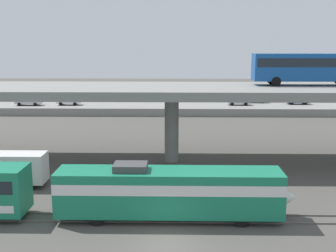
% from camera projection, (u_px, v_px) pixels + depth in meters
% --- Properties ---
extents(ground_plane, '(260.00, 260.00, 0.00)m').
position_uv_depth(ground_plane, '(167.00, 243.00, 28.27)').
color(ground_plane, '#4C4944').
extents(rail_strip_near, '(110.00, 0.12, 0.12)m').
position_uv_depth(rail_strip_near, '(168.00, 222.00, 31.47)').
color(rail_strip_near, '#59544C').
rests_on(rail_strip_near, ground_plane).
extents(rail_strip_far, '(110.00, 0.12, 0.12)m').
position_uv_depth(rail_strip_far, '(169.00, 214.00, 32.90)').
color(rail_strip_far, '#59544C').
rests_on(rail_strip_far, ground_plane).
extents(train_locomotive, '(17.36, 3.04, 4.18)m').
position_uv_depth(train_locomotive, '(180.00, 190.00, 31.77)').
color(train_locomotive, '#197A56').
rests_on(train_locomotive, ground_plane).
extents(highway_overpass, '(96.00, 11.41, 8.14)m').
position_uv_depth(highway_overpass, '(172.00, 94.00, 46.52)').
color(highway_overpass, gray).
rests_on(highway_overpass, ground_plane).
extents(transit_bus_on_overpass, '(12.00, 2.68, 3.40)m').
position_uv_depth(transit_bus_on_overpass, '(309.00, 66.00, 47.30)').
color(transit_bus_on_overpass, '#14478C').
rests_on(transit_bus_on_overpass, highway_overpass).
extents(service_truck_west, '(6.80, 2.46, 3.04)m').
position_uv_depth(service_truck_west, '(10.00, 169.00, 39.19)').
color(service_truck_west, '#0C4C26').
rests_on(service_truck_west, ground_plane).
extents(pier_parking_lot, '(75.66, 12.11, 1.38)m').
position_uv_depth(pier_parking_lot, '(174.00, 108.00, 82.15)').
color(pier_parking_lot, gray).
rests_on(pier_parking_lot, ground_plane).
extents(parked_car_0, '(4.04, 1.83, 1.50)m').
position_uv_depth(parked_car_0, '(238.00, 101.00, 80.55)').
color(parked_car_0, '#B7B7BC').
rests_on(parked_car_0, pier_parking_lot).
extents(parked_car_1, '(4.09, 1.90, 1.50)m').
position_uv_depth(parked_car_1, '(298.00, 100.00, 81.76)').
color(parked_car_1, navy).
rests_on(parked_car_1, pier_parking_lot).
extents(parked_car_2, '(4.59, 1.99, 1.50)m').
position_uv_depth(parked_car_2, '(254.00, 99.00, 83.90)').
color(parked_car_2, silver).
rests_on(parked_car_2, pier_parking_lot).
extents(parked_car_3, '(4.18, 1.92, 1.50)m').
position_uv_depth(parked_car_3, '(69.00, 101.00, 80.59)').
color(parked_car_3, silver).
rests_on(parked_car_3, pier_parking_lot).
extents(parked_car_4, '(4.68, 1.97, 1.50)m').
position_uv_depth(parked_car_4, '(28.00, 101.00, 80.18)').
color(parked_car_4, '#B7B7BC').
rests_on(parked_car_4, pier_parking_lot).
extents(harbor_water, '(140.00, 36.00, 0.01)m').
position_uv_depth(harbor_water, '(175.00, 96.00, 104.86)').
color(harbor_water, navy).
rests_on(harbor_water, ground_plane).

